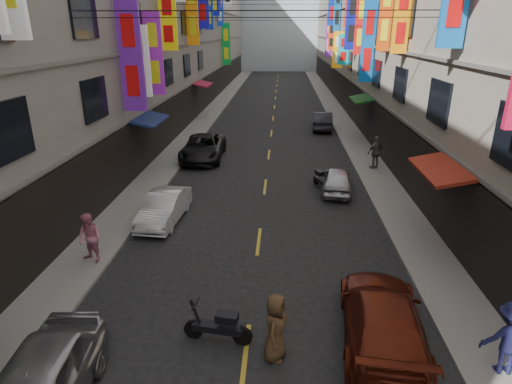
# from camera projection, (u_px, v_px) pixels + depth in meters

# --- Properties ---
(sidewalk_left) EXTENTS (2.00, 90.00, 0.12)m
(sidewalk_left) POSITION_uv_depth(u_px,v_px,m) (207.00, 117.00, 38.85)
(sidewalk_left) COLOR slate
(sidewalk_left) RESTS_ON ground
(sidewalk_right) EXTENTS (2.00, 90.00, 0.12)m
(sidewalk_right) POSITION_uv_depth(u_px,v_px,m) (340.00, 118.00, 38.18)
(sidewalk_right) COLOR slate
(sidewalk_right) RESTS_ON ground
(building_row_left) EXTENTS (10.14, 90.00, 19.00)m
(building_row_left) POSITION_uv_depth(u_px,v_px,m) (132.00, 4.00, 35.83)
(building_row_left) COLOR gray
(building_row_left) RESTS_ON ground
(building_row_right) EXTENTS (10.14, 90.00, 19.00)m
(building_row_right) POSITION_uv_depth(u_px,v_px,m) (423.00, 3.00, 34.49)
(building_row_right) COLOR gray
(building_row_right) RESTS_ON ground
(haze_block) EXTENTS (18.00, 8.00, 22.00)m
(haze_block) POSITION_uv_depth(u_px,v_px,m) (280.00, 10.00, 81.26)
(haze_block) COLOR silver
(haze_block) RESTS_ON ground
(shop_signage) EXTENTS (14.00, 55.00, 12.51)m
(shop_signage) POSITION_uv_depth(u_px,v_px,m) (270.00, 3.00, 28.81)
(shop_signage) COLOR #0D309A
(shop_signage) RESTS_ON ground
(street_awnings) EXTENTS (13.99, 35.20, 0.41)m
(street_awnings) POSITION_uv_depth(u_px,v_px,m) (243.00, 120.00, 22.62)
(street_awnings) COLOR #165327
(street_awnings) RESTS_ON ground
(overhead_cables) EXTENTS (14.00, 38.04, 1.24)m
(overhead_cables) POSITION_uv_depth(u_px,v_px,m) (271.00, 5.00, 24.21)
(overhead_cables) COLOR black
(overhead_cables) RESTS_ON ground
(lane_markings) EXTENTS (0.12, 80.20, 0.01)m
(lane_markings) POSITION_uv_depth(u_px,v_px,m) (272.00, 125.00, 35.74)
(lane_markings) COLOR gold
(lane_markings) RESTS_ON ground
(scooter_crossing) EXTENTS (1.80, 0.58, 1.14)m
(scooter_crossing) POSITION_uv_depth(u_px,v_px,m) (219.00, 327.00, 10.84)
(scooter_crossing) COLOR black
(scooter_crossing) RESTS_ON ground
(scooter_far_right) EXTENTS (0.78, 1.74, 1.14)m
(scooter_far_right) POSITION_uv_depth(u_px,v_px,m) (321.00, 180.00, 21.40)
(scooter_far_right) COLOR black
(scooter_far_right) RESTS_ON ground
(car_left_mid) EXTENTS (1.58, 3.86, 1.24)m
(car_left_mid) POSITION_uv_depth(u_px,v_px,m) (164.00, 207.00, 17.63)
(car_left_mid) COLOR silver
(car_left_mid) RESTS_ON ground
(car_left_far) EXTENTS (2.50, 5.21, 1.43)m
(car_left_far) POSITION_uv_depth(u_px,v_px,m) (203.00, 148.00, 26.18)
(car_left_far) COLOR black
(car_left_far) RESTS_ON ground
(car_right_near) EXTENTS (2.45, 5.02, 1.41)m
(car_right_near) POSITION_uv_depth(u_px,v_px,m) (382.00, 319.00, 10.71)
(car_right_near) COLOR #5F1D10
(car_right_near) RESTS_ON ground
(car_right_mid) EXTENTS (1.90, 3.74, 1.22)m
(car_right_mid) POSITION_uv_depth(u_px,v_px,m) (337.00, 180.00, 20.93)
(car_right_mid) COLOR #B8B9BD
(car_right_mid) RESTS_ON ground
(car_right_far) EXTENTS (1.76, 4.34, 1.40)m
(car_right_far) POSITION_uv_depth(u_px,v_px,m) (322.00, 121.00, 33.99)
(car_right_far) COLOR #282931
(car_right_far) RESTS_ON ground
(pedestrian_lfar) EXTENTS (1.00, 0.87, 1.73)m
(pedestrian_lfar) POSITION_uv_depth(u_px,v_px,m) (90.00, 238.00, 14.23)
(pedestrian_lfar) COLOR #C86A89
(pedestrian_lfar) RESTS_ON sidewalk_left
(pedestrian_rnear) EXTENTS (1.20, 0.66, 1.81)m
(pedestrian_rnear) POSITION_uv_depth(u_px,v_px,m) (509.00, 338.00, 9.56)
(pedestrian_rnear) COLOR #16183E
(pedestrian_rnear) RESTS_ON sidewalk_right
(pedestrian_rfar) EXTENTS (1.26, 1.07, 1.87)m
(pedestrian_rfar) POSITION_uv_depth(u_px,v_px,m) (376.00, 152.00, 23.91)
(pedestrian_rfar) COLOR slate
(pedestrian_rfar) RESTS_ON sidewalk_right
(pedestrian_crossing) EXTENTS (0.77, 0.97, 1.76)m
(pedestrian_crossing) POSITION_uv_depth(u_px,v_px,m) (275.00, 327.00, 10.14)
(pedestrian_crossing) COLOR #46301C
(pedestrian_crossing) RESTS_ON ground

